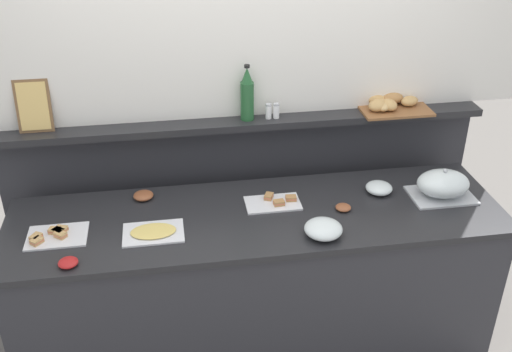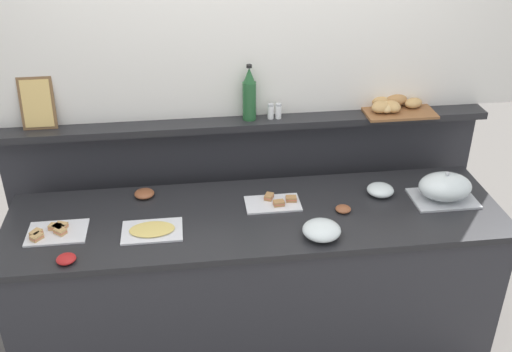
% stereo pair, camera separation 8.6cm
% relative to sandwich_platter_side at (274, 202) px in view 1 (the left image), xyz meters
% --- Properties ---
extents(ground_plane, '(12.00, 12.00, 0.00)m').
position_rel_sandwich_platter_side_xyz_m(ground_plane, '(-0.11, 0.51, -0.92)').
color(ground_plane, slate).
extents(buffet_counter, '(2.58, 0.73, 0.91)m').
position_rel_sandwich_platter_side_xyz_m(buffet_counter, '(-0.11, -0.09, -0.46)').
color(buffet_counter, '#2D2D33').
rests_on(buffet_counter, ground_plane).
extents(back_ledge_unit, '(2.78, 0.22, 1.24)m').
position_rel_sandwich_platter_side_xyz_m(back_ledge_unit, '(-0.11, 0.45, -0.27)').
color(back_ledge_unit, '#2D2D33').
rests_on(back_ledge_unit, ground_plane).
extents(sandwich_platter_side, '(0.29, 0.17, 0.04)m').
position_rel_sandwich_platter_side_xyz_m(sandwich_platter_side, '(0.00, 0.00, 0.00)').
color(sandwich_platter_side, silver).
rests_on(sandwich_platter_side, buffet_counter).
extents(sandwich_platter_rear, '(0.29, 0.21, 0.04)m').
position_rel_sandwich_platter_side_xyz_m(sandwich_platter_rear, '(-1.11, -0.13, 0.00)').
color(sandwich_platter_rear, silver).
rests_on(sandwich_platter_rear, buffet_counter).
extents(cold_cuts_platter, '(0.30, 0.20, 0.02)m').
position_rel_sandwich_platter_side_xyz_m(cold_cuts_platter, '(-0.64, -0.18, -0.00)').
color(cold_cuts_platter, silver).
rests_on(cold_cuts_platter, buffet_counter).
extents(serving_cloche, '(0.34, 0.24, 0.17)m').
position_rel_sandwich_platter_side_xyz_m(serving_cloche, '(0.91, -0.07, 0.06)').
color(serving_cloche, '#B7BABF').
rests_on(serving_cloche, buffet_counter).
extents(glass_bowl_large, '(0.19, 0.19, 0.08)m').
position_rel_sandwich_platter_side_xyz_m(glass_bowl_large, '(0.18, -0.32, 0.02)').
color(glass_bowl_large, silver).
rests_on(glass_bowl_large, buffet_counter).
extents(glass_bowl_medium, '(0.15, 0.15, 0.06)m').
position_rel_sandwich_platter_side_xyz_m(glass_bowl_medium, '(0.59, 0.02, 0.02)').
color(glass_bowl_medium, silver).
rests_on(glass_bowl_medium, buffet_counter).
extents(condiment_bowl_teal, '(0.09, 0.09, 0.03)m').
position_rel_sandwich_platter_side_xyz_m(condiment_bowl_teal, '(-1.03, -0.37, 0.01)').
color(condiment_bowl_teal, red).
rests_on(condiment_bowl_teal, buffet_counter).
extents(condiment_bowl_red, '(0.08, 0.08, 0.03)m').
position_rel_sandwich_platter_side_xyz_m(condiment_bowl_red, '(0.34, -0.12, 0.00)').
color(condiment_bowl_red, brown).
rests_on(condiment_bowl_red, buffet_counter).
extents(condiment_bowl_cream, '(0.11, 0.11, 0.04)m').
position_rel_sandwich_platter_side_xyz_m(condiment_bowl_cream, '(-0.69, 0.17, 0.01)').
color(condiment_bowl_cream, brown).
rests_on(condiment_bowl_cream, buffet_counter).
extents(wine_bottle_green, '(0.08, 0.08, 0.32)m').
position_rel_sandwich_platter_side_xyz_m(wine_bottle_green, '(-0.09, 0.39, 0.46)').
color(wine_bottle_green, '#23562D').
rests_on(wine_bottle_green, back_ledge_unit).
extents(salt_shaker, '(0.03, 0.03, 0.09)m').
position_rel_sandwich_platter_side_xyz_m(salt_shaker, '(0.03, 0.38, 0.36)').
color(salt_shaker, white).
rests_on(salt_shaker, back_ledge_unit).
extents(pepper_shaker, '(0.03, 0.03, 0.09)m').
position_rel_sandwich_platter_side_xyz_m(pepper_shaker, '(0.08, 0.38, 0.36)').
color(pepper_shaker, white).
rests_on(pepper_shaker, back_ledge_unit).
extents(bread_basket, '(0.40, 0.27, 0.08)m').
position_rel_sandwich_platter_side_xyz_m(bread_basket, '(0.74, 0.39, 0.35)').
color(bread_basket, brown).
rests_on(bread_basket, back_ledge_unit).
extents(framed_picture, '(0.18, 0.06, 0.28)m').
position_rel_sandwich_platter_side_xyz_m(framed_picture, '(-1.22, 0.42, 0.46)').
color(framed_picture, brown).
rests_on(framed_picture, back_ledge_unit).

